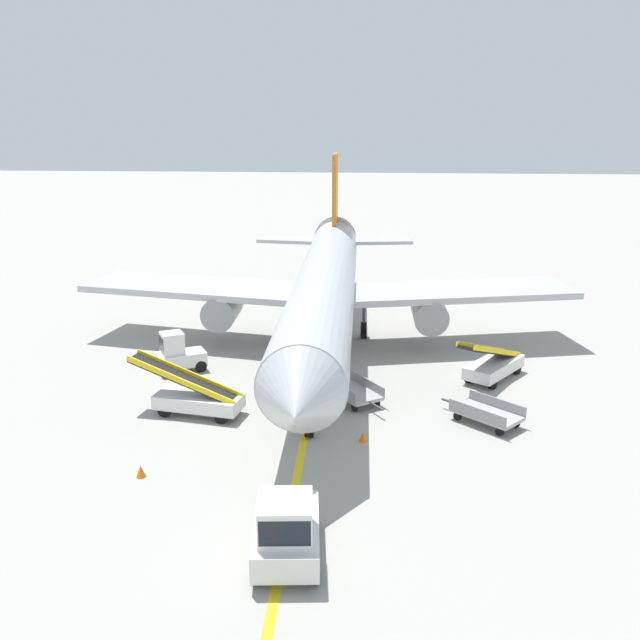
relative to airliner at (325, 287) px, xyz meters
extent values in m
plane|color=#9E9B93|center=(0.79, -13.63, -3.42)|extent=(300.00, 300.00, 0.00)
cube|color=yellow|center=(0.01, -8.63, -3.41)|extent=(2.28, 79.98, 0.01)
cylinder|color=#B2B5BA|center=(0.01, -0.54, 0.03)|extent=(4.04, 30.07, 3.30)
cone|color=#B2B5BA|center=(0.42, -16.74, 0.03)|extent=(3.29, 2.48, 3.23)
cone|color=#B2B5BA|center=(-0.39, 15.85, 0.43)|extent=(3.20, 2.88, 3.14)
cube|color=#B2B5BA|center=(7.46, 1.14, -0.37)|extent=(13.67, 7.30, 0.36)
cylinder|color=gray|center=(5.85, 0.10, -1.37)|extent=(1.98, 3.25, 1.90)
cube|color=#B2B5BA|center=(-7.51, 0.77, -0.37)|extent=(13.59, 6.71, 0.36)
cylinder|color=gray|center=(-5.85, -0.19, -1.37)|extent=(1.98, 3.25, 1.90)
cube|color=orange|center=(-0.33, 13.45, 4.08)|extent=(0.38, 4.01, 5.20)
cube|color=#B2B5BA|center=(2.68, 13.13, 0.43)|extent=(5.49, 3.02, 0.24)
cube|color=#B2B5BA|center=(-3.32, 12.98, 0.43)|extent=(5.42, 2.78, 0.24)
cylinder|color=#4C4C51|center=(0.30, -12.04, -1.86)|extent=(0.20, 0.20, 3.12)
cylinder|color=black|center=(0.30, -12.04, -3.14)|extent=(0.36, 0.57, 0.56)
cylinder|color=#4C4C51|center=(2.16, 1.51, -1.86)|extent=(0.20, 0.20, 3.12)
cylinder|color=black|center=(2.16, 1.51, -2.94)|extent=(0.37, 0.97, 0.96)
cylinder|color=#4C4C51|center=(-2.24, 1.40, -1.86)|extent=(0.20, 0.20, 3.12)
cylinder|color=black|center=(-2.24, 1.40, -2.94)|extent=(0.37, 0.97, 0.96)
cube|color=black|center=(0.37, -14.74, 0.38)|extent=(2.83, 1.07, 0.60)
cube|color=silver|center=(0.44, -20.04, -2.72)|extent=(2.25, 3.77, 0.80)
cube|color=silver|center=(0.50, -20.67, -1.77)|extent=(1.68, 1.76, 1.10)
cube|color=black|center=(0.58, -21.44, -1.77)|extent=(1.43, 0.22, 0.77)
cylinder|color=black|center=(1.37, -21.21, -3.12)|extent=(0.28, 0.62, 0.60)
cylinder|color=black|center=(-0.24, -21.38, -3.12)|extent=(0.28, 0.62, 0.60)
cylinder|color=black|center=(1.12, -18.71, -3.12)|extent=(0.28, 0.62, 0.60)
cylinder|color=black|center=(-0.49, -18.87, -3.12)|extent=(0.28, 0.62, 0.60)
cube|color=silver|center=(-7.00, -4.89, -2.77)|extent=(2.73, 2.31, 0.70)
cube|color=silver|center=(-7.36, -5.10, -1.87)|extent=(1.45, 1.44, 1.10)
cube|color=black|center=(-7.81, -5.36, -1.87)|extent=(0.55, 0.89, 0.77)
cylinder|color=black|center=(-7.45, -5.79, -3.12)|extent=(0.63, 0.49, 0.60)
cylinder|color=black|center=(-8.00, -4.83, -3.12)|extent=(0.63, 0.49, 0.60)
cylinder|color=black|center=(-5.99, -4.96, -3.12)|extent=(0.63, 0.49, 0.60)
cylinder|color=black|center=(-6.54, -4.00, -3.12)|extent=(0.63, 0.49, 0.60)
cube|color=silver|center=(8.78, -4.62, -2.82)|extent=(3.42, 3.97, 0.60)
cylinder|color=black|center=(8.53, -6.07, -3.12)|extent=(0.53, 0.62, 0.60)
cylinder|color=black|center=(7.49, -5.33, -3.12)|extent=(0.53, 0.62, 0.60)
cylinder|color=black|center=(10.07, -3.90, -3.12)|extent=(0.53, 0.62, 0.60)
cylinder|color=black|center=(9.04, -3.17, -3.12)|extent=(0.53, 0.62, 0.60)
cube|color=black|center=(8.44, -5.11, -1.87)|extent=(3.63, 4.59, 1.76)
cube|color=yellow|center=(8.80, -5.37, -1.75)|extent=(2.97, 4.14, 1.84)
cube|color=yellow|center=(8.07, -4.85, -1.75)|extent=(2.97, 4.14, 1.84)
cube|color=silver|center=(-4.73, -10.20, -2.82)|extent=(4.01, 2.15, 0.60)
cylinder|color=black|center=(-6.15, -10.59, -3.12)|extent=(0.63, 0.32, 0.60)
cylinder|color=black|center=(-5.92, -9.34, -3.12)|extent=(0.63, 0.32, 0.60)
cylinder|color=black|center=(-3.53, -11.06, -3.12)|extent=(0.63, 0.32, 0.60)
cylinder|color=black|center=(-3.31, -9.81, -3.12)|extent=(0.63, 0.32, 0.60)
cube|color=black|center=(-5.32, -10.09, -1.87)|extent=(5.08, 1.77, 1.76)
cube|color=yellow|center=(-5.40, -10.54, -1.75)|extent=(4.95, 0.97, 1.84)
cube|color=yellow|center=(-5.24, -9.65, -1.75)|extent=(4.95, 0.97, 1.84)
cube|color=#A5A5A8|center=(1.93, -8.13, -2.98)|extent=(2.83, 3.15, 0.16)
cube|color=#4C4C51|center=(2.99, -9.64, -3.00)|extent=(0.58, 0.78, 0.08)
cylinder|color=#4C4C51|center=(3.25, -10.01, -3.00)|extent=(0.12, 0.12, 0.05)
cube|color=gray|center=(2.54, -7.70, -2.73)|extent=(1.66, 2.33, 0.50)
cube|color=gray|center=(1.31, -8.56, -2.73)|extent=(1.66, 2.33, 0.50)
cylinder|color=black|center=(3.02, -8.64, -3.24)|extent=(0.30, 0.36, 0.36)
cylinder|color=black|center=(2.04, -9.33, -3.24)|extent=(0.30, 0.36, 0.36)
cylinder|color=black|center=(1.82, -6.92, -3.24)|extent=(0.30, 0.36, 0.36)
cylinder|color=black|center=(0.83, -7.61, -3.24)|extent=(0.30, 0.36, 0.36)
cube|color=#A5A5A8|center=(7.66, -10.13, -2.98)|extent=(3.09, 2.99, 0.16)
cube|color=#4C4C51|center=(6.28, -8.90, -3.00)|extent=(0.72, 0.66, 0.08)
cylinder|color=#4C4C51|center=(5.94, -8.60, -3.00)|extent=(0.12, 0.12, 0.05)
cube|color=gray|center=(7.16, -10.69, -2.73)|extent=(2.13, 1.91, 0.50)
cube|color=gray|center=(8.16, -9.58, -2.73)|extent=(2.13, 1.91, 0.50)
cylinder|color=black|center=(6.47, -9.88, -3.24)|extent=(0.35, 0.33, 0.36)
cylinder|color=black|center=(7.27, -8.99, -3.24)|extent=(0.35, 0.33, 0.36)
cylinder|color=black|center=(8.04, -11.28, -3.24)|extent=(0.35, 0.33, 0.36)
cylinder|color=black|center=(8.84, -10.39, -3.24)|extent=(0.35, 0.33, 0.36)
cylinder|color=#26262D|center=(-0.51, -9.18, -2.99)|extent=(0.24, 0.24, 0.85)
cube|color=yellow|center=(-0.51, -9.18, -2.29)|extent=(0.36, 0.22, 0.56)
sphere|color=beige|center=(-0.51, -9.18, -1.90)|extent=(0.20, 0.20, 0.20)
sphere|color=yellow|center=(-0.51, -9.18, -1.84)|extent=(0.24, 0.24, 0.24)
cone|color=orange|center=(-2.57, -4.58, -3.20)|extent=(0.36, 0.36, 0.44)
cone|color=orange|center=(-5.42, -15.84, -3.20)|extent=(0.36, 0.36, 0.44)
cone|color=orange|center=(-0.35, -5.89, -3.20)|extent=(0.36, 0.36, 0.44)
cone|color=orange|center=(2.49, -12.29, -3.20)|extent=(0.36, 0.36, 0.44)
cone|color=orange|center=(-1.62, -6.68, -3.20)|extent=(0.36, 0.36, 0.44)
camera|label=1|loc=(2.94, -37.72, 8.96)|focal=38.97mm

